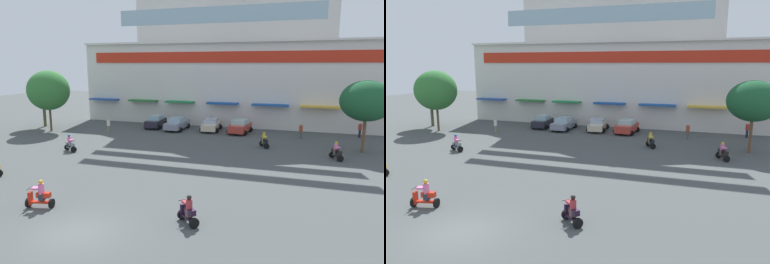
% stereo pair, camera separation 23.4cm
% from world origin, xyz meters
% --- Properties ---
extents(ground_plane, '(128.00, 128.00, 0.00)m').
position_xyz_m(ground_plane, '(0.00, 13.00, 0.00)').
color(ground_plane, '#474C4B').
extents(colonial_building, '(39.35, 19.20, 21.12)m').
position_xyz_m(colonial_building, '(-0.00, 37.01, 9.17)').
color(colonial_building, silver).
rests_on(colonial_building, ground).
extents(plaza_tree_0, '(4.76, 4.71, 7.05)m').
position_xyz_m(plaza_tree_0, '(-18.78, 20.88, 4.77)').
color(plaza_tree_0, brown).
rests_on(plaza_tree_0, ground).
extents(plaza_tree_1, '(4.47, 3.87, 6.39)m').
position_xyz_m(plaza_tree_1, '(14.60, 21.11, 4.59)').
color(plaza_tree_1, brown).
rests_on(plaza_tree_1, ground).
extents(plaza_tree_2, '(3.50, 3.76, 6.31)m').
position_xyz_m(plaza_tree_2, '(-21.82, 23.40, 4.91)').
color(plaza_tree_2, brown).
rests_on(plaza_tree_2, ground).
extents(parked_car_0, '(2.46, 3.96, 1.54)m').
position_xyz_m(parked_car_0, '(-7.99, 26.74, 0.77)').
color(parked_car_0, '#22212C').
rests_on(parked_car_0, ground).
extents(parked_car_1, '(2.42, 4.45, 1.54)m').
position_xyz_m(parked_car_1, '(-5.03, 26.34, 0.77)').
color(parked_car_1, gray).
rests_on(parked_car_1, ground).
extents(parked_car_2, '(2.51, 4.50, 1.45)m').
position_xyz_m(parked_car_2, '(-0.98, 26.97, 0.74)').
color(parked_car_2, beige).
rests_on(parked_car_2, ground).
extents(parked_car_3, '(2.60, 4.04, 1.58)m').
position_xyz_m(parked_car_3, '(2.54, 26.55, 0.79)').
color(parked_car_3, '#B2362C').
rests_on(parked_car_3, ground).
extents(scooter_rider_0, '(1.34, 1.28, 1.53)m').
position_xyz_m(scooter_rider_0, '(4.60, 2.55, 0.64)').
color(scooter_rider_0, black).
rests_on(scooter_rider_0, ground).
extents(scooter_rider_1, '(1.52, 1.12, 1.53)m').
position_xyz_m(scooter_rider_1, '(-10.42, 13.31, 0.62)').
color(scooter_rider_1, black).
rests_on(scooter_rider_1, ground).
extents(scooter_rider_2, '(1.55, 0.84, 1.59)m').
position_xyz_m(scooter_rider_2, '(-3.74, 1.90, 0.66)').
color(scooter_rider_2, black).
rests_on(scooter_rider_2, ground).
extents(scooter_rider_3, '(1.09, 1.49, 1.51)m').
position_xyz_m(scooter_rider_3, '(12.23, 17.72, 0.63)').
color(scooter_rider_3, black).
rests_on(scooter_rider_3, ground).
extents(scooter_rider_7, '(1.09, 1.42, 1.49)m').
position_xyz_m(scooter_rider_7, '(6.06, 20.25, 0.62)').
color(scooter_rider_7, black).
rests_on(scooter_rider_7, ground).
extents(pedestrian_0, '(0.48, 0.48, 1.64)m').
position_xyz_m(pedestrian_0, '(9.19, 25.51, 0.92)').
color(pedestrian_0, '#4C4F48').
rests_on(pedestrian_0, ground).
extents(pedestrian_1, '(0.49, 0.49, 1.65)m').
position_xyz_m(pedestrian_1, '(15.18, 28.25, 0.93)').
color(pedestrian_1, '#1E1E2D').
rests_on(pedestrian_1, ground).
extents(pedestrian_2, '(0.45, 0.45, 1.65)m').
position_xyz_m(pedestrian_2, '(-11.88, 22.23, 0.93)').
color(pedestrian_2, '#6E7658').
rests_on(pedestrian_2, ground).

